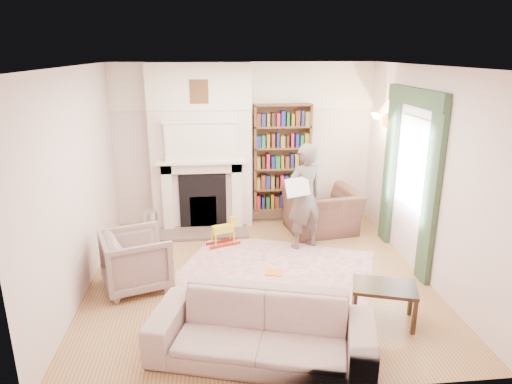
{
  "coord_description": "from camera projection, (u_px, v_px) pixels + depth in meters",
  "views": [
    {
      "loc": [
        -0.6,
        -5.6,
        2.98
      ],
      "look_at": [
        0.0,
        0.25,
        1.15
      ],
      "focal_mm": 32.0,
      "sensor_mm": 36.0,
      "label": 1
    }
  ],
  "objects": [
    {
      "name": "floor",
      "position": [
        258.0,
        277.0,
        6.26
      ],
      "size": [
        4.5,
        4.5,
        0.0
      ],
      "primitive_type": "plane",
      "color": "brown",
      "rests_on": "ground"
    },
    {
      "name": "ceiling",
      "position": [
        258.0,
        66.0,
        5.43
      ],
      "size": [
        4.5,
        4.5,
        0.0
      ],
      "primitive_type": "plane",
      "rotation": [
        3.14,
        0.0,
        0.0
      ],
      "color": "white",
      "rests_on": "wall_back"
    },
    {
      "name": "wall_back",
      "position": [
        244.0,
        145.0,
        7.98
      ],
      "size": [
        4.5,
        0.0,
        4.5
      ],
      "primitive_type": "plane",
      "rotation": [
        1.57,
        0.0,
        0.0
      ],
      "color": "silver",
      "rests_on": "floor"
    },
    {
      "name": "wall_front",
      "position": [
        287.0,
        254.0,
        3.71
      ],
      "size": [
        4.5,
        0.0,
        4.5
      ],
      "primitive_type": "plane",
      "rotation": [
        -1.57,
        0.0,
        0.0
      ],
      "color": "silver",
      "rests_on": "floor"
    },
    {
      "name": "wall_left",
      "position": [
        77.0,
        184.0,
        5.63
      ],
      "size": [
        0.0,
        4.5,
        4.5
      ],
      "primitive_type": "plane",
      "rotation": [
        1.57,
        0.0,
        1.57
      ],
      "color": "silver",
      "rests_on": "floor"
    },
    {
      "name": "wall_right",
      "position": [
        426.0,
        175.0,
        6.07
      ],
      "size": [
        0.0,
        4.5,
        4.5
      ],
      "primitive_type": "plane",
      "rotation": [
        1.57,
        0.0,
        -1.57
      ],
      "color": "silver",
      "rests_on": "floor"
    },
    {
      "name": "fireplace",
      "position": [
        201.0,
        149.0,
        7.72
      ],
      "size": [
        1.7,
        0.58,
        2.8
      ],
      "color": "silver",
      "rests_on": "floor"
    },
    {
      "name": "bookcase",
      "position": [
        282.0,
        158.0,
        7.99
      ],
      "size": [
        1.0,
        0.24,
        1.85
      ],
      "primitive_type": "cube",
      "color": "brown",
      "rests_on": "floor"
    },
    {
      "name": "window",
      "position": [
        412.0,
        164.0,
        6.43
      ],
      "size": [
        0.02,
        0.9,
        1.3
      ],
      "primitive_type": "cube",
      "color": "silver",
      "rests_on": "wall_right"
    },
    {
      "name": "curtain_left",
      "position": [
        431.0,
        196.0,
        5.84
      ],
      "size": [
        0.07,
        0.32,
        2.4
      ],
      "primitive_type": "cube",
      "color": "#2F4A2F",
      "rests_on": "floor"
    },
    {
      "name": "curtain_right",
      "position": [
        389.0,
        169.0,
        7.17
      ],
      "size": [
        0.07,
        0.32,
        2.4
      ],
      "primitive_type": "cube",
      "color": "#2F4A2F",
      "rests_on": "floor"
    },
    {
      "name": "pelmet",
      "position": [
        416.0,
        97.0,
        6.15
      ],
      "size": [
        0.09,
        1.7,
        0.24
      ],
      "primitive_type": "cube",
      "color": "#2F4A2F",
      "rests_on": "wall_right"
    },
    {
      "name": "wall_sconce",
      "position": [
        374.0,
        121.0,
        7.32
      ],
      "size": [
        0.2,
        0.24,
        0.24
      ],
      "primitive_type": null,
      "color": "gold",
      "rests_on": "wall_right"
    },
    {
      "name": "rug",
      "position": [
        275.0,
        271.0,
        6.44
      ],
      "size": [
        3.19,
        2.85,
        0.01
      ],
      "primitive_type": "cube",
      "rotation": [
        0.0,
        0.0,
        -0.38
      ],
      "color": "beige",
      "rests_on": "floor"
    },
    {
      "name": "armchair_reading",
      "position": [
        322.0,
        211.0,
        7.73
      ],
      "size": [
        1.28,
        1.16,
        0.74
      ],
      "primitive_type": "imported",
      "rotation": [
        0.0,
        0.0,
        3.3
      ],
      "color": "#442A24",
      "rests_on": "floor"
    },
    {
      "name": "armchair_left",
      "position": [
        136.0,
        260.0,
        5.92
      ],
      "size": [
        1.05,
        1.03,
        0.75
      ],
      "primitive_type": "imported",
      "rotation": [
        0.0,
        0.0,
        1.91
      ],
      "color": "#AD9B8E",
      "rests_on": "floor"
    },
    {
      "name": "sofa",
      "position": [
        261.0,
        329.0,
        4.54
      ],
      "size": [
        2.37,
        1.45,
        0.65
      ],
      "primitive_type": "imported",
      "rotation": [
        0.0,
        0.0,
        -0.28
      ],
      "color": "#BFAC9D",
      "rests_on": "floor"
    },
    {
      "name": "man_reading",
      "position": [
        304.0,
        197.0,
        6.98
      ],
      "size": [
        0.72,
        0.61,
        1.67
      ],
      "primitive_type": "imported",
      "rotation": [
        0.0,
        0.0,
        3.54
      ],
      "color": "#5D524A",
      "rests_on": "floor"
    },
    {
      "name": "newspaper",
      "position": [
        298.0,
        187.0,
        6.71
      ],
      "size": [
        0.42,
        0.26,
        0.27
      ],
      "primitive_type": "cube",
      "rotation": [
        -0.35,
        0.0,
        0.4
      ],
      "color": "white",
      "rests_on": "man_reading"
    },
    {
      "name": "coffee_table",
      "position": [
        383.0,
        303.0,
        5.19
      ],
      "size": [
        0.81,
        0.65,
        0.45
      ],
      "primitive_type": null,
      "rotation": [
        0.0,
        0.0,
        -0.32
      ],
      "color": "#2F1F10",
      "rests_on": "floor"
    },
    {
      "name": "paraffin_heater",
      "position": [
        151.0,
        227.0,
        7.29
      ],
      "size": [
        0.27,
        0.27,
        0.55
      ],
      "primitive_type": "cylinder",
      "rotation": [
        0.0,
        0.0,
        0.12
      ],
      "color": "#ABADB3",
      "rests_on": "floor"
    },
    {
      "name": "rocking_horse",
      "position": [
        223.0,
        232.0,
        7.22
      ],
      "size": [
        0.56,
        0.38,
        0.46
      ],
      "primitive_type": null,
      "rotation": [
        0.0,
        0.0,
        0.35
      ],
      "color": "yellow",
      "rests_on": "rug"
    },
    {
      "name": "board_game",
      "position": [
        232.0,
        286.0,
        5.97
      ],
      "size": [
        0.45,
        0.45,
        0.03
      ],
      "primitive_type": "cube",
      "rotation": [
        0.0,
        0.0,
        0.36
      ],
      "color": "#E2DD4F",
      "rests_on": "rug"
    },
    {
      "name": "game_box_lid",
      "position": [
        215.0,
        283.0,
        6.03
      ],
      "size": [
        0.33,
        0.26,
        0.05
      ],
      "primitive_type": "cube",
      "rotation": [
        0.0,
        0.0,
        -0.29
      ],
      "color": "#AA1322",
      "rests_on": "rug"
    },
    {
      "name": "comic_annuals",
      "position": [
        281.0,
        287.0,
        5.97
      ],
      "size": [
        0.6,
        0.83,
        0.02
      ],
      "color": "red",
      "rests_on": "rug"
    }
  ]
}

